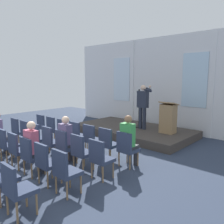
{
  "coord_description": "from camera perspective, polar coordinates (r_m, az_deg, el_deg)",
  "views": [
    {
      "loc": [
        5.53,
        -2.03,
        2.32
      ],
      "look_at": [
        0.14,
        3.86,
        1.09
      ],
      "focal_mm": 36.49,
      "sensor_mm": 36.0,
      "label": 1
    }
  ],
  "objects": [
    {
      "name": "ground_plane",
      "position": [
        6.33,
        -26.13,
        -13.68
      ],
      "size": [
        17.73,
        17.73,
        0.0
      ],
      "primitive_type": "plane",
      "color": "#2D384C"
    },
    {
      "name": "rear_partition",
      "position": [
        10.42,
        10.62,
        6.98
      ],
      "size": [
        9.31,
        0.14,
        4.03
      ],
      "color": "silver",
      "rests_on": "ground"
    },
    {
      "name": "stage_platform",
      "position": [
        9.39,
        5.11,
        -4.67
      ],
      "size": [
        4.78,
        2.54,
        0.29
      ],
      "primitive_type": "cube",
      "color": "#3F3833",
      "rests_on": "ground"
    },
    {
      "name": "speaker",
      "position": [
        8.96,
        7.75,
        2.12
      ],
      "size": [
        0.5,
        0.69,
        1.73
      ],
      "color": "#232838",
      "rests_on": "stage_platform"
    },
    {
      "name": "mic_stand",
      "position": [
        9.31,
        6.69,
        -1.8
      ],
      "size": [
        0.28,
        0.28,
        1.55
      ],
      "color": "black",
      "rests_on": "stage_platform"
    },
    {
      "name": "lectern",
      "position": [
        8.53,
        13.87,
        -1.49
      ],
      "size": [
        0.6,
        0.48,
        1.16
      ],
      "color": "#93724C",
      "rests_on": "stage_platform"
    },
    {
      "name": "chair_r0_c0",
      "position": [
        8.91,
        -16.79,
        -3.17
      ],
      "size": [
        0.46,
        0.44,
        0.94
      ],
      "color": "olive",
      "rests_on": "ground"
    },
    {
      "name": "chair_r0_c1",
      "position": [
        8.35,
        -14.43,
        -3.86
      ],
      "size": [
        0.46,
        0.44,
        0.94
      ],
      "color": "olive",
      "rests_on": "ground"
    },
    {
      "name": "chair_r0_c2",
      "position": [
        7.82,
        -11.75,
        -4.63
      ],
      "size": [
        0.46,
        0.44,
        0.94
      ],
      "color": "olive",
      "rests_on": "ground"
    },
    {
      "name": "chair_r0_c3",
      "position": [
        7.3,
        -8.67,
        -5.49
      ],
      "size": [
        0.46,
        0.44,
        0.94
      ],
      "color": "olive",
      "rests_on": "ground"
    },
    {
      "name": "chair_r0_c4",
      "position": [
        6.81,
        -5.12,
        -6.47
      ],
      "size": [
        0.46,
        0.44,
        0.94
      ],
      "color": "olive",
      "rests_on": "ground"
    },
    {
      "name": "chair_r0_c5",
      "position": [
        6.35,
        -1.02,
        -7.56
      ],
      "size": [
        0.46,
        0.44,
        0.94
      ],
      "color": "olive",
      "rests_on": "ground"
    },
    {
      "name": "chair_r0_c6",
      "position": [
        5.93,
        3.71,
        -8.77
      ],
      "size": [
        0.46,
        0.44,
        0.94
      ],
      "color": "olive",
      "rests_on": "ground"
    },
    {
      "name": "audience_r0_c6",
      "position": [
        5.93,
        4.22,
        -6.58
      ],
      "size": [
        0.36,
        0.39,
        1.36
      ],
      "color": "#2D2D33",
      "rests_on": "ground"
    },
    {
      "name": "chair_r1_c0",
      "position": [
        8.47,
        -22.41,
        -4.07
      ],
      "size": [
        0.46,
        0.44,
        0.94
      ],
      "color": "olive",
      "rests_on": "ground"
    },
    {
      "name": "chair_r1_c1",
      "position": [
        7.88,
        -20.33,
        -4.88
      ],
      "size": [
        0.46,
        0.44,
        0.94
      ],
      "color": "olive",
      "rests_on": "ground"
    },
    {
      "name": "chair_r1_c2",
      "position": [
        7.31,
        -17.91,
        -5.8
      ],
      "size": [
        0.46,
        0.44,
        0.94
      ],
      "color": "olive",
      "rests_on": "ground"
    },
    {
      "name": "chair_r1_c3",
      "position": [
        6.76,
        -15.09,
        -6.86
      ],
      "size": [
        0.46,
        0.44,
        0.94
      ],
      "color": "olive",
      "rests_on": "ground"
    },
    {
      "name": "chair_r1_c4",
      "position": [
        6.23,
        -11.75,
        -8.09
      ],
      "size": [
        0.46,
        0.44,
        0.94
      ],
      "color": "olive",
      "rests_on": "ground"
    },
    {
      "name": "audience_r1_c4",
      "position": [
        6.22,
        -11.19,
        -6.25
      ],
      "size": [
        0.36,
        0.39,
        1.31
      ],
      "color": "#2D2D33",
      "rests_on": "ground"
    },
    {
      "name": "chair_r1_c5",
      "position": [
        5.72,
        -7.78,
        -9.5
      ],
      "size": [
        0.46,
        0.44,
        0.94
      ],
      "color": "olive",
      "rests_on": "ground"
    },
    {
      "name": "chair_r1_c6",
      "position": [
        5.25,
        -3.03,
        -11.12
      ],
      "size": [
        0.46,
        0.44,
        0.94
      ],
      "color": "olive",
      "rests_on": "ground"
    },
    {
      "name": "chair_r2_c2",
      "position": [
        6.91,
        -24.92,
        -7.05
      ],
      "size": [
        0.46,
        0.44,
        0.94
      ],
      "color": "olive",
      "rests_on": "ground"
    },
    {
      "name": "chair_r2_c3",
      "position": [
        6.32,
        -22.55,
        -8.34
      ],
      "size": [
        0.46,
        0.44,
        0.94
      ],
      "color": "olive",
      "rests_on": "ground"
    },
    {
      "name": "chair_r2_c4",
      "position": [
        5.75,
        -19.68,
        -9.87
      ],
      "size": [
        0.46,
        0.44,
        0.94
      ],
      "color": "olive",
      "rests_on": "ground"
    },
    {
      "name": "audience_r2_c4",
      "position": [
        5.72,
        -19.05,
        -7.88
      ],
      "size": [
        0.36,
        0.39,
        1.31
      ],
      "color": "#2D2D33",
      "rests_on": "ground"
    },
    {
      "name": "chair_r2_c5",
      "position": [
        5.19,
        -16.16,
        -11.7
      ],
      "size": [
        0.46,
        0.44,
        0.94
      ],
      "color": "olive",
      "rests_on": "ground"
    },
    {
      "name": "chair_r2_c6",
      "position": [
        4.67,
        -11.75,
        -13.89
      ],
      "size": [
        0.46,
        0.44,
        0.94
      ],
      "color": "olive",
      "rests_on": "ground"
    },
    {
      "name": "chair_r3_c5",
      "position": [
        4.81,
        -26.3,
        -13.99
      ],
      "size": [
        0.46,
        0.44,
        0.94
      ],
      "color": "olive",
      "rests_on": "ground"
    },
    {
      "name": "chair_r3_c6",
      "position": [
        4.24,
        -22.86,
        -16.88
      ],
      "size": [
        0.46,
        0.44,
        0.94
      ],
      "color": "olive",
      "rests_on": "ground"
    }
  ]
}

